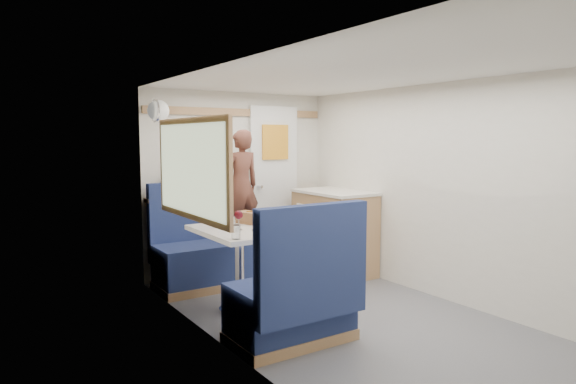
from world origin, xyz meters
TOP-DOWN VIEW (x-y plane):
  - floor at (0.00, 0.00)m, footprint 4.50×4.50m
  - ceiling at (0.00, 0.00)m, footprint 4.50×4.50m
  - wall_back at (0.00, 2.25)m, footprint 2.20×0.02m
  - wall_left at (-1.10, 0.00)m, footprint 0.02×4.50m
  - wall_right at (1.10, 0.00)m, footprint 0.02×4.50m
  - oak_trim_low at (0.00, 2.23)m, footprint 2.15×0.02m
  - oak_trim_high at (0.00, 2.23)m, footprint 2.15×0.02m
  - side_window at (-1.08, 1.00)m, footprint 0.04×1.30m
  - rear_door at (0.45, 2.22)m, footprint 0.62×0.12m
  - dinette_table at (-0.65, 1.00)m, footprint 0.62×0.92m
  - bench_far at (-0.65, 1.86)m, footprint 0.90×0.59m
  - bench_near at (-0.65, 0.14)m, footprint 0.90×0.59m
  - ledge at (-0.65, 2.12)m, footprint 0.90×0.14m
  - dome_light at (-1.04, 1.85)m, footprint 0.20×0.20m
  - galley_counter at (0.82, 1.55)m, footprint 0.57×0.92m
  - person at (-0.22, 1.77)m, footprint 0.43×0.29m
  - duffel_bag at (-0.61, 2.12)m, footprint 0.47×0.24m
  - tray at (-0.49, 0.66)m, footprint 0.33×0.40m
  - orange_fruit at (-0.43, 0.91)m, footprint 0.08×0.08m
  - cheese_block at (-0.56, 0.71)m, footprint 0.12×0.09m
  - wine_glass at (-0.67, 0.96)m, footprint 0.08×0.08m
  - tumbler_left at (-0.87, 0.62)m, footprint 0.07×0.07m
  - tumbler_mid at (-0.77, 1.19)m, footprint 0.07×0.07m
  - beer_glass at (-0.43, 1.21)m, footprint 0.07×0.07m
  - pepper_grinder at (-0.66, 1.09)m, footprint 0.04×0.04m
  - salt_grinder at (-0.68, 1.07)m, footprint 0.04×0.04m
  - bread_loaf at (-0.43, 1.19)m, footprint 0.21×0.29m

SIDE VIEW (x-z plane):
  - floor at x=0.00m, z-range 0.00..0.00m
  - bench_far at x=-0.65m, z-range -0.22..0.83m
  - bench_near at x=-0.65m, z-range -0.22..0.83m
  - galley_counter at x=0.82m, z-range 0.01..0.93m
  - dinette_table at x=-0.65m, z-range 0.21..0.93m
  - tray at x=-0.49m, z-range 0.72..0.74m
  - cheese_block at x=-0.56m, z-range 0.74..0.77m
  - salt_grinder at x=-0.68m, z-range 0.72..0.82m
  - pepper_grinder at x=-0.66m, z-range 0.72..0.82m
  - bread_loaf at x=-0.43m, z-range 0.72..0.83m
  - tumbler_left at x=-0.87m, z-range 0.72..0.83m
  - beer_glass at x=-0.43m, z-range 0.72..0.83m
  - tumbler_mid at x=-0.77m, z-range 0.72..0.83m
  - orange_fruit at x=-0.43m, z-range 0.74..0.82m
  - wine_glass at x=-0.67m, z-range 0.76..0.93m
  - oak_trim_low at x=0.00m, z-range 0.81..0.89m
  - ledge at x=-0.65m, z-range 0.86..0.90m
  - rear_door at x=0.45m, z-range 0.04..1.90m
  - wall_back at x=0.00m, z-range 0.00..2.00m
  - wall_left at x=-1.10m, z-range 0.00..2.00m
  - wall_right at x=1.10m, z-range 0.00..2.00m
  - duffel_bag at x=-0.61m, z-range 0.90..1.12m
  - person at x=-0.22m, z-range 0.45..1.58m
  - side_window at x=-1.08m, z-range 0.89..1.61m
  - dome_light at x=-1.04m, z-range 1.65..1.85m
  - oak_trim_high at x=0.00m, z-range 1.74..1.82m
  - ceiling at x=0.00m, z-range 2.00..2.00m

